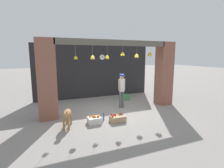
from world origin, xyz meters
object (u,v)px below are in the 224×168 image
Objects in this scene: dog at (67,115)px; shopkeeper at (122,88)px; fruit_crate_oranges at (94,120)px; wall_clock at (102,57)px; fruit_crate_apples at (117,118)px; water_bottle at (104,117)px; produce_box_green at (124,97)px.

dog is 0.59× the size of shopkeeper.
wall_clock reaches higher than fruit_crate_oranges.
dog reaches higher than fruit_crate_oranges.
fruit_crate_apples is at bearing -10.97° from fruit_crate_oranges.
dog is at bearing -124.33° from wall_clock.
wall_clock is at bearing -90.26° from shopkeeper.
fruit_crate_apples is at bearing -36.41° from water_bottle.
dog is at bearing 175.32° from fruit_crate_apples.
shopkeeper is at bearing 59.38° from fruit_crate_apples.
dog is 5.03m from wall_clock.
wall_clock reaches higher than water_bottle.
produce_box_green is 1.79× the size of water_bottle.
produce_box_green is 1.61× the size of wall_clock.
fruit_crate_oranges is 1.60× the size of water_bottle.
shopkeeper is at bearing 134.86° from dog.
produce_box_green is (1.69, 2.80, 0.02)m from fruit_crate_apples.
produce_box_green is 3.27m from water_bottle.
fruit_crate_oranges is (-1.75, -1.36, -0.80)m from shopkeeper.
fruit_crate_apples is at bearing -121.11° from produce_box_green.
fruit_crate_oranges is at bearing 169.03° from fruit_crate_apples.
fruit_crate_oranges is 1.44× the size of wall_clock.
dog is 2.89× the size of wall_clock.
shopkeeper is 1.97m from water_bottle.
dog is 1.42m from water_bottle.
produce_box_green is at bearing 49.36° from water_bottle.
dog reaches higher than produce_box_green.
water_bottle is at bearing 21.05° from fruit_crate_oranges.
fruit_crate_apples is (-0.90, -1.52, -0.81)m from shopkeeper.
water_bottle is (-2.13, -2.48, -0.00)m from produce_box_green.
shopkeeper is at bearing 37.85° from fruit_crate_oranges.
fruit_crate_apples is 3.27m from produce_box_green.
water_bottle is 4.47m from wall_clock.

